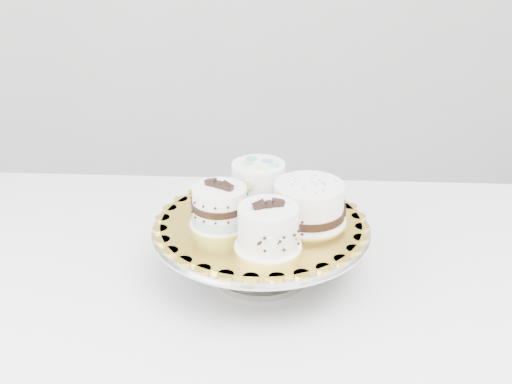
{
  "coord_description": "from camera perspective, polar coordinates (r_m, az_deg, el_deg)",
  "views": [
    {
      "loc": [
        0.01,
        -0.8,
        1.39
      ],
      "look_at": [
        0.13,
        0.17,
        0.92
      ],
      "focal_mm": 45.0,
      "sensor_mm": 36.0,
      "label": 1
    }
  ],
  "objects": [
    {
      "name": "cake_board",
      "position": [
        1.12,
        0.45,
        -2.76
      ],
      "size": [
        0.45,
        0.45,
        0.01
      ],
      "primitive_type": "cylinder",
      "rotation": [
        0.0,
        0.0,
        0.35
      ],
      "color": "gold",
      "rests_on": "cake_stand"
    },
    {
      "name": "cake_banded",
      "position": [
        1.1,
        -3.25,
        -1.35
      ],
      "size": [
        0.13,
        0.13,
        0.08
      ],
      "rotation": [
        0.0,
        0.0,
        -0.68
      ],
      "color": "white",
      "rests_on": "cake_board"
    },
    {
      "name": "table",
      "position": [
        1.2,
        -2.03,
        -10.38
      ],
      "size": [
        1.43,
        1.08,
        0.75
      ],
      "rotation": [
        0.0,
        0.0,
        -0.18
      ],
      "color": "white",
      "rests_on": "floor"
    },
    {
      "name": "cake_ribbon",
      "position": [
        1.11,
        4.77,
        -1.05
      ],
      "size": [
        0.14,
        0.14,
        0.07
      ],
      "rotation": [
        0.0,
        0.0,
        -0.18
      ],
      "color": "white",
      "rests_on": "cake_board"
    },
    {
      "name": "cake_swirl",
      "position": [
        1.02,
        1.09,
        -3.24
      ],
      "size": [
        0.11,
        0.11,
        0.09
      ],
      "rotation": [
        0.0,
        0.0,
        0.15
      ],
      "color": "white",
      "rests_on": "cake_board"
    },
    {
      "name": "cake_dots",
      "position": [
        1.18,
        0.21,
        0.93
      ],
      "size": [
        0.12,
        0.12,
        0.07
      ],
      "rotation": [
        0.0,
        0.0,
        0.28
      ],
      "color": "white",
      "rests_on": "cake_board"
    },
    {
      "name": "cake_stand",
      "position": [
        1.13,
        0.44,
        -4.31
      ],
      "size": [
        0.38,
        0.38,
        0.1
      ],
      "color": "gray",
      "rests_on": "table"
    }
  ]
}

